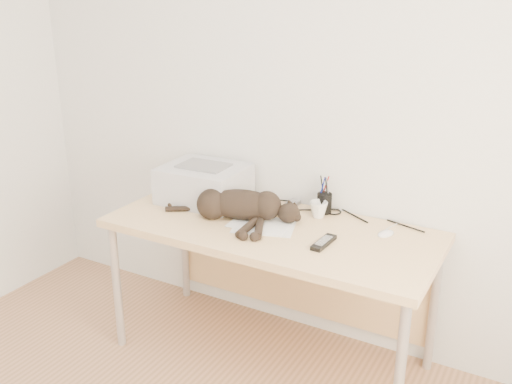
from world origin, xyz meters
The scene contains 11 objects.
wall_back centered at (0.00, 1.75, 1.30)m, with size 3.50×3.50×0.00m, color white.
desk centered at (0.00, 1.48, 0.61)m, with size 1.60×0.70×0.74m.
printer centered at (-0.48, 1.53, 0.84)m, with size 0.44×0.38×0.20m.
papers centered at (-0.04, 1.37, 0.74)m, with size 0.35×0.28×0.01m.
cat centered at (-0.19, 1.39, 0.81)m, with size 0.71×0.36×0.16m.
mug centered at (0.16, 1.61, 0.78)m, with size 0.09×0.09×0.08m, color silver.
pen_cup centered at (0.16, 1.68, 0.79)m, with size 0.08×0.08×0.19m.
remote_grey centered at (-0.03, 1.64, 0.75)m, with size 0.05×0.19×0.02m, color slate.
remote_black centered at (0.31, 1.32, 0.75)m, with size 0.05×0.18×0.02m, color black.
mouse centered at (0.52, 1.56, 0.76)m, with size 0.06×0.10×0.03m, color white.
cable_tangle centered at (0.00, 1.70, 0.75)m, with size 1.36×0.08×0.01m, color black, non-canonical shape.
Camera 1 is at (1.18, -0.86, 1.83)m, focal length 40.00 mm.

